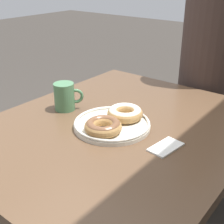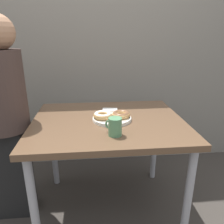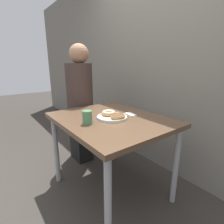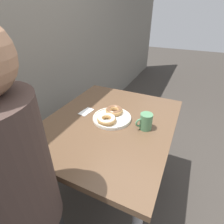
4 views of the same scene
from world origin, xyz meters
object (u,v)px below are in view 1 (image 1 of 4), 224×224
(dining_table, at_px, (118,145))
(donut_plate, at_px, (114,121))
(person_figure, at_px, (211,76))
(coffee_mug, at_px, (65,96))
(napkin, at_px, (166,147))

(dining_table, distance_m, donut_plate, 0.11)
(dining_table, height_order, donut_plate, donut_plate)
(donut_plate, xyz_separation_m, person_figure, (-0.75, 0.06, -0.01))
(person_figure, bearing_deg, dining_table, -4.40)
(coffee_mug, bearing_deg, person_figure, 157.55)
(dining_table, bearing_deg, donut_plate, -0.13)
(donut_plate, xyz_separation_m, coffee_mug, (-0.01, -0.25, 0.03))
(coffee_mug, relative_size, napkin, 0.89)
(person_figure, distance_m, napkin, 0.77)
(person_figure, bearing_deg, donut_plate, -4.26)
(dining_table, bearing_deg, napkin, 81.48)
(coffee_mug, bearing_deg, dining_table, 94.38)
(person_figure, height_order, napkin, person_figure)
(donut_plate, height_order, coffee_mug, coffee_mug)
(dining_table, height_order, person_figure, person_figure)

